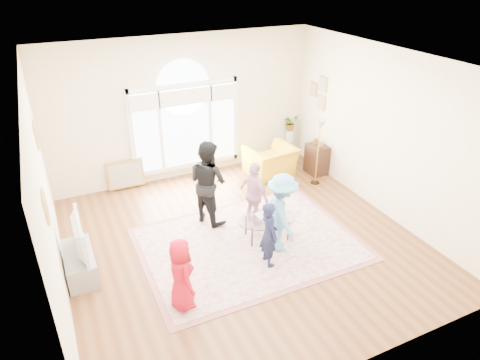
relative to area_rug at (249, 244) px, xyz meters
name	(u,v)px	position (x,y,z in m)	size (l,w,h in m)	color
ground	(242,241)	(-0.07, 0.13, -0.01)	(6.00, 6.00, 0.00)	#5C3217
room_shell	(187,113)	(-0.06, 2.97, 1.56)	(6.00, 6.00, 6.00)	#FCEFC6
area_rug	(249,244)	(0.00, 0.00, 0.00)	(3.60, 2.60, 0.02)	#C7B29A
rug_border	(249,244)	(0.00, 0.00, 0.00)	(3.80, 2.80, 0.01)	#955755
tv_console	(80,263)	(-2.82, 0.43, 0.20)	(0.45, 1.00, 0.42)	gray
television	(75,237)	(-2.81, 0.43, 0.72)	(0.17, 1.06, 0.61)	black
coffee_table	(267,220)	(0.38, 0.04, 0.39)	(1.17, 0.85, 0.54)	silver
armchair	(271,161)	(1.68, 2.29, 0.33)	(1.06, 0.93, 0.69)	gold
side_cabinet	(317,159)	(2.71, 1.90, 0.34)	(0.40, 0.50, 0.70)	black
floor_lamp	(320,130)	(2.40, 1.46, 1.27)	(0.31, 0.31, 1.51)	black
plant_pedestal	(289,143)	(2.63, 3.02, 0.34)	(0.20, 0.20, 0.70)	white
potted_plant	(290,123)	(2.63, 3.02, 0.90)	(0.37, 0.32, 0.41)	#33722D
leaning_picture	(127,188)	(-1.54, 3.03, -0.01)	(0.80, 0.05, 0.62)	tan
child_red	(181,274)	(-1.55, -0.96, 0.58)	(0.56, 0.36, 1.14)	#AD0D1F
child_navy	(269,234)	(0.05, -0.62, 0.59)	(0.42, 0.28, 1.16)	#151B3A
child_black	(208,182)	(-0.35, 1.05, 0.83)	(0.80, 0.62, 1.64)	black
child_pink	(254,194)	(0.37, 0.54, 0.65)	(0.75, 0.31, 1.29)	pink
child_blue	(282,213)	(0.44, -0.35, 0.73)	(0.93, 0.53, 1.44)	#5697C2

